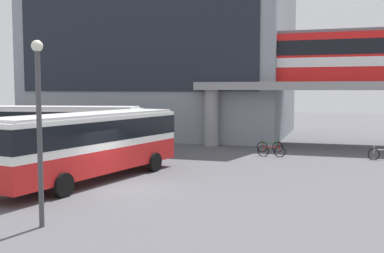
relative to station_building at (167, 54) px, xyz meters
name	(u,v)px	position (x,y,z in m)	size (l,w,h in m)	color
ground_plane	(193,156)	(7.20, -14.31, -7.72)	(120.00, 120.00, 0.00)	#515156
station_building	(167,54)	(0.00, 0.00, 0.00)	(23.18, 16.03, 15.44)	gray
bus_main	(91,139)	(5.00, -23.28, -5.73)	(4.65, 11.32, 3.22)	red
bus_secondary	(58,125)	(-1.50, -16.28, -5.73)	(11.32, 4.57, 3.22)	#268C33
bicycle_green	(270,147)	(11.66, -10.68, -7.36)	(1.78, 0.32, 1.04)	black
bicycle_silver	(382,154)	(18.74, -12.11, -7.36)	(1.73, 0.58, 1.04)	black
bicycle_red	(271,151)	(12.06, -12.82, -7.36)	(1.79, 0.19, 1.04)	black
lamp_post	(39,117)	(7.23, -30.17, -4.24)	(0.36, 0.36, 5.84)	#3F3F44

